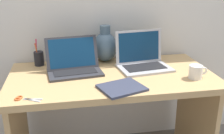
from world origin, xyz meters
TOP-DOWN VIEW (x-y plane):
  - desk at (0.00, 0.00)m, footprint 1.32×0.68m
  - laptop_left at (-0.24, 0.09)m, footprint 0.37×0.27m
  - laptop_right at (0.23, 0.11)m, footprint 0.37×0.29m
  - green_vase at (0.00, 0.28)m, footprint 0.17×0.17m
  - notebook_stack at (0.01, -0.23)m, footprint 0.29×0.27m
  - coffee_mug at (0.50, -0.16)m, footprint 0.12×0.08m
  - pen_cup at (-0.47, 0.26)m, footprint 0.07×0.07m
  - scissors at (-0.52, -0.27)m, footprint 0.15×0.09m

SIDE VIEW (x-z plane):
  - desk at x=0.00m, z-range 0.20..0.90m
  - scissors at x=-0.52m, z-range 0.71..0.72m
  - notebook_stack at x=0.01m, z-range 0.71..0.72m
  - coffee_mug at x=0.50m, z-range 0.71..0.79m
  - pen_cup at x=-0.47m, z-range 0.67..0.85m
  - laptop_left at x=-0.24m, z-range 0.66..0.88m
  - laptop_right at x=0.23m, z-range 0.65..0.90m
  - green_vase at x=0.00m, z-range 0.69..0.95m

